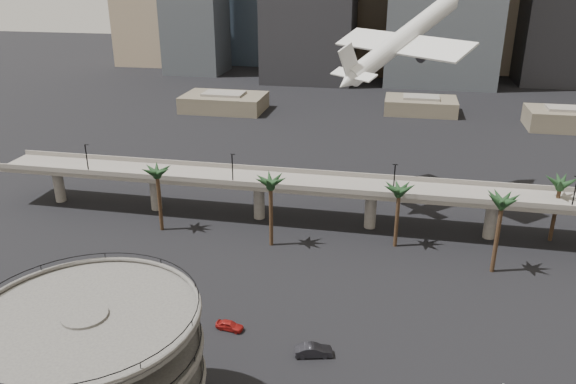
% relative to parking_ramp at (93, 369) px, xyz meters
% --- Properties ---
extents(parking_ramp, '(22.20, 22.20, 17.35)m').
position_rel_parking_ramp_xyz_m(parking_ramp, '(0.00, 0.00, 0.00)').
color(parking_ramp, '#4A4845').
rests_on(parking_ramp, ground).
extents(overpass, '(130.00, 9.30, 14.70)m').
position_rel_parking_ramp_xyz_m(overpass, '(13.00, 59.00, -2.50)').
color(overpass, slate).
rests_on(overpass, ground).
extents(palm_trees, '(76.40, 18.40, 14.00)m').
position_rel_parking_ramp_xyz_m(palm_trees, '(24.58, 51.18, 1.46)').
color(palm_trees, '#432C1C').
rests_on(palm_trees, ground).
extents(low_buildings, '(135.00, 27.50, 6.80)m').
position_rel_parking_ramp_xyz_m(low_buildings, '(19.89, 146.30, -6.97)').
color(low_buildings, brown).
rests_on(low_buildings, ground).
extents(airborne_jet, '(27.41, 27.84, 18.54)m').
position_rel_parking_ramp_xyz_m(airborne_jet, '(27.62, 73.98, 23.88)').
color(airborne_jet, silver).
rests_on(airborne_jet, ground).
extents(car_a, '(4.11, 2.13, 1.34)m').
position_rel_parking_ramp_xyz_m(car_a, '(7.06, 21.97, -9.17)').
color(car_a, '#A01916').
rests_on(car_a, ground).
extents(car_b, '(5.19, 2.85, 1.62)m').
position_rel_parking_ramp_xyz_m(car_b, '(19.40, 18.70, -9.03)').
color(car_b, black).
rests_on(car_b, ground).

